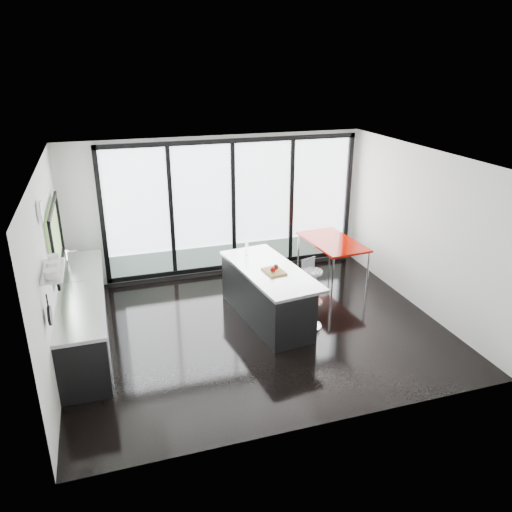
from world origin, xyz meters
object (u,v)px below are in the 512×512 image
object	(u,v)px
bar_stool_near	(309,309)
red_table	(331,260)
bar_stool_far	(312,287)
island	(266,294)

from	to	relation	value
bar_stool_near	red_table	xyz separation A→B (m)	(1.19, 1.66, 0.07)
bar_stool_far	red_table	xyz separation A→B (m)	(0.79, 0.87, 0.09)
island	bar_stool_far	distance (m)	1.03
bar_stool_far	red_table	size ratio (longest dim) A/B	0.42
island	bar_stool_far	bearing A→B (deg)	16.23
island	bar_stool_near	xyz separation A→B (m)	(0.59, -0.50, -0.13)
bar_stool_far	red_table	bearing A→B (deg)	28.33
bar_stool_far	red_table	world-z (taller)	red_table
bar_stool_near	red_table	distance (m)	2.04
island	bar_stool_far	xyz separation A→B (m)	(0.98, 0.29, -0.14)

